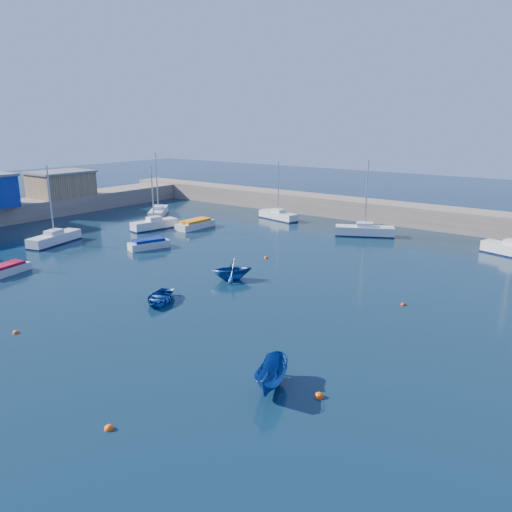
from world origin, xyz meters
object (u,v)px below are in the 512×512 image
Objects in this scene: sailboat_6 at (364,231)px; dinghy_right at (272,376)px; dinghy_center at (160,298)px; motorboat_2 at (195,224)px; sailboat_4 at (158,212)px; sailboat_2 at (54,238)px; dinghy_left at (231,269)px; sailboat_3 at (154,224)px; brick_shed_a at (61,185)px; sailboat_5 at (278,215)px; motorboat_1 at (149,244)px; motorboat_0 at (6,269)px.

sailboat_6 is 2.44× the size of dinghy_right.
dinghy_right is at bearing 170.74° from sailboat_6.
sailboat_6 is at bearing 58.03° from dinghy_center.
motorboat_2 is at bearing 100.95° from dinghy_center.
sailboat_4 reaches higher than dinghy_right.
sailboat_2 is 2.45× the size of dinghy_left.
dinghy_right is at bearing -3.22° from dinghy_left.
dinghy_right is (34.11, -22.85, 0.08)m from sailboat_3.
sailboat_2 reaches higher than dinghy_right.
sailboat_6 reaches higher than brick_shed_a.
sailboat_5 is (28.83, 14.45, -3.52)m from brick_shed_a.
sailboat_4 reaches higher than motorboat_1.
motorboat_1 is 0.83× the size of motorboat_2.
sailboat_5 reaches higher than dinghy_center.
sailboat_3 is (19.89, -0.11, -3.47)m from brick_shed_a.
motorboat_1 is (6.95, -7.02, -0.14)m from sailboat_3.
brick_shed_a is 1.81× the size of motorboat_0.
sailboat_6 is 2.02× the size of motorboat_0.
sailboat_2 is at bearing 168.08° from sailboat_5.
sailboat_6 is 1.96× the size of motorboat_1.
sailboat_5 is at bearing 82.38° from dinghy_center.
dinghy_right is (27.16, -15.83, 0.21)m from motorboat_1.
motorboat_2 is (-3.23, 10.59, 0.03)m from motorboat_1.
motorboat_2 is at bearing -177.58° from dinghy_left.
sailboat_5 reaches higher than brick_shed_a.
sailboat_3 is 2.25× the size of dinghy_left.
dinghy_right reaches higher than motorboat_2.
brick_shed_a reaches higher than motorboat_2.
brick_shed_a is at bearing 129.29° from dinghy_center.
motorboat_1 is (-2.00, -21.58, -0.09)m from sailboat_5.
dinghy_center is at bearing -148.49° from sailboat_5.
sailboat_4 reaches higher than motorboat_0.
sailboat_4 is at bearing 153.47° from motorboat_1.
dinghy_center is (-2.73, -30.02, -0.25)m from sailboat_6.
dinghy_right reaches higher than motorboat_1.
sailboat_5 is at bearing 103.19° from dinghy_right.
sailboat_5 is 34.11m from dinghy_center.
sailboat_3 is 2.16× the size of dinghy_right.
sailboat_6 is at bearing 86.98° from dinghy_right.
motorboat_2 is at bearing 166.92° from sailboat_5.
sailboat_2 is 1.95× the size of motorboat_0.
sailboat_4 is at bearing 123.30° from dinghy_right.
motorboat_0 is at bearing 155.59° from dinghy_right.
sailboat_2 is at bearing -112.25° from motorboat_2.
dinghy_left is at bearing -37.24° from motorboat_2.
dinghy_right is (40.23, -29.18, 0.10)m from sailboat_4.
dinghy_left is 0.96× the size of dinghy_right.
motorboat_1 is at bearing -34.24° from sailboat_3.
dinghy_left is at bearing 148.07° from sailboat_6.
motorboat_2 is 40.27m from dinghy_right.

